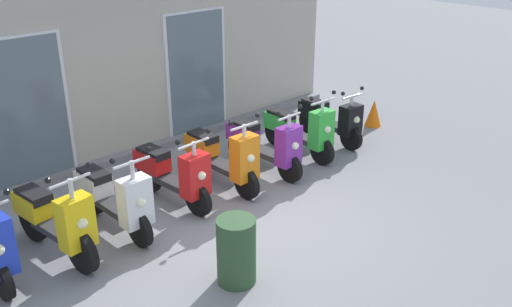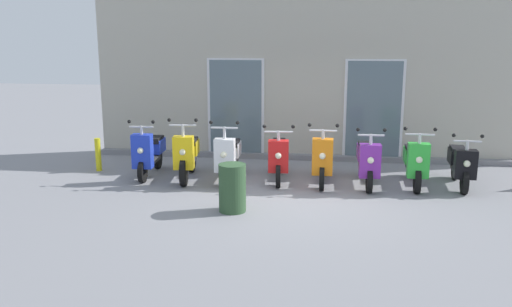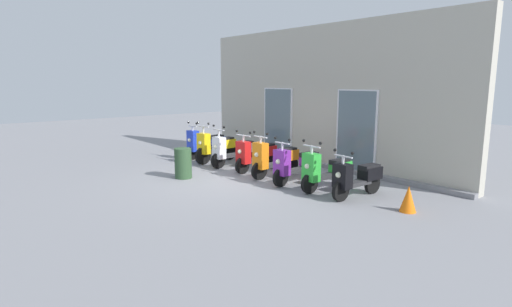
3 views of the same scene
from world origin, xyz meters
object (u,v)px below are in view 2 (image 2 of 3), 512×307
object	(u,v)px
scooter_red	(279,156)
scooter_purple	(367,160)
scooter_orange	(323,158)
scooter_black	(461,163)
scooter_yellow	(187,155)
curb_bollard	(98,155)
scooter_white	(229,156)
trash_bin	(232,188)
scooter_green	(415,162)
scooter_blue	(149,152)

from	to	relation	value
scooter_red	scooter_purple	bearing A→B (deg)	-3.37
scooter_orange	scooter_black	xyz separation A→B (m)	(2.59, 0.08, -0.05)
scooter_yellow	curb_bollard	distance (m)	2.09
curb_bollard	scooter_purple	bearing A→B (deg)	-3.81
scooter_white	trash_bin	xyz separation A→B (m)	(0.40, -1.92, -0.09)
scooter_white	scooter_red	distance (m)	0.98
scooter_green	curb_bollard	distance (m)	6.46
trash_bin	curb_bollard	size ratio (longest dim) A/B	1.13
scooter_black	scooter_orange	bearing A→B (deg)	-178.29
scooter_orange	scooter_green	xyz separation A→B (m)	(1.74, 0.04, -0.04)
scooter_green	trash_bin	size ratio (longest dim) A/B	2.01
scooter_white	curb_bollard	xyz separation A→B (m)	(-2.87, 0.35, -0.13)
scooter_blue	scooter_purple	xyz separation A→B (m)	(4.34, -0.11, -0.01)
scooter_white	scooter_black	xyz separation A→B (m)	(4.44, 0.09, -0.03)
scooter_black	trash_bin	world-z (taller)	scooter_black
scooter_blue	scooter_red	world-z (taller)	scooter_blue
scooter_green	curb_bollard	world-z (taller)	scooter_green
scooter_orange	curb_bollard	bearing A→B (deg)	175.90
scooter_blue	curb_bollard	world-z (taller)	scooter_blue
scooter_white	scooter_red	size ratio (longest dim) A/B	1.05
scooter_black	curb_bollard	xyz separation A→B (m)	(-7.31, 0.26, -0.10)
scooter_orange	scooter_green	distance (m)	1.74
scooter_yellow	scooter_black	size ratio (longest dim) A/B	1.08
scooter_red	curb_bollard	world-z (taller)	scooter_red
scooter_purple	curb_bollard	bearing A→B (deg)	176.19
scooter_yellow	scooter_white	size ratio (longest dim) A/B	1.00
scooter_white	scooter_orange	xyz separation A→B (m)	(1.85, 0.01, 0.02)
trash_bin	scooter_yellow	bearing A→B (deg)	123.41
scooter_blue	scooter_purple	distance (m)	4.35
scooter_blue	scooter_black	xyz separation A→B (m)	(6.09, -0.00, -0.04)
scooter_blue	scooter_white	bearing A→B (deg)	-3.02
scooter_yellow	curb_bollard	bearing A→B (deg)	168.97
scooter_blue	trash_bin	size ratio (longest dim) A/B	1.96
scooter_yellow	scooter_green	size ratio (longest dim) A/B	1.02
scooter_yellow	scooter_red	world-z (taller)	scooter_yellow
scooter_purple	scooter_black	bearing A→B (deg)	3.58
scooter_green	trash_bin	distance (m)	3.74
scooter_white	curb_bollard	bearing A→B (deg)	173.11
scooter_orange	scooter_black	distance (m)	2.59
scooter_green	scooter_black	distance (m)	0.85
scooter_yellow	scooter_orange	world-z (taller)	scooter_yellow
scooter_green	trash_bin	bearing A→B (deg)	-148.27
scooter_red	scooter_green	xyz separation A→B (m)	(2.60, -0.03, -0.02)
scooter_yellow	scooter_purple	distance (m)	3.52
trash_bin	curb_bollard	xyz separation A→B (m)	(-3.27, 2.26, -0.05)
scooter_purple	trash_bin	world-z (taller)	scooter_purple
scooter_green	scooter_purple	bearing A→B (deg)	-175.36
scooter_red	scooter_green	distance (m)	2.60
scooter_red	scooter_green	world-z (taller)	scooter_green
curb_bollard	scooter_red	bearing A→B (deg)	-4.00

